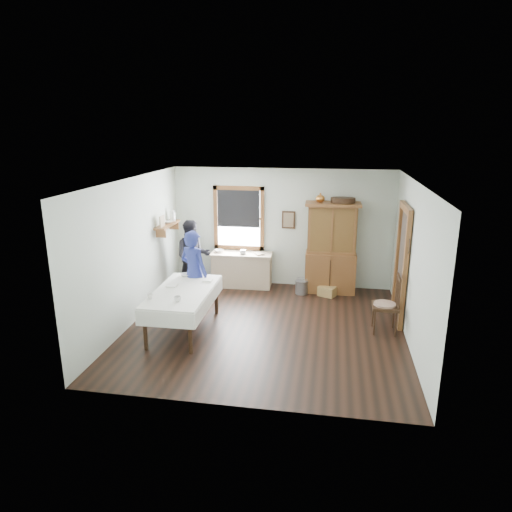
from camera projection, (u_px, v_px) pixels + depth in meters
name	position (u px, v px, depth m)	size (l,w,h in m)	color
room	(266.00, 258.00, 8.06)	(5.01, 5.01, 2.70)	black
window	(239.00, 215.00, 10.48)	(1.18, 0.07, 1.48)	white
doorway	(402.00, 261.00, 8.52)	(0.09, 1.14, 2.22)	#433830
wall_shelf	(168.00, 223.00, 9.84)	(0.24, 1.00, 0.44)	brown
framed_picture	(288.00, 220.00, 10.32)	(0.30, 0.04, 0.40)	#382113
rug_beater	(409.00, 239.00, 7.85)	(0.27, 0.27, 0.01)	black
work_counter	(242.00, 270.00, 10.53)	(1.39, 0.53, 0.80)	tan
china_hutch	(331.00, 248.00, 10.04)	(1.18, 0.56, 2.02)	brown
dining_table	(184.00, 310.00, 8.24)	(1.02, 1.93, 0.77)	white
spindle_chair	(385.00, 304.00, 8.14)	(0.50, 0.50, 1.08)	#382113
pail	(302.00, 287.00, 10.13)	(0.28, 0.28, 0.30)	gray
wicker_basket	(327.00, 291.00, 9.99)	(0.36, 0.25, 0.21)	#AC894E
woman_blue	(194.00, 276.00, 8.90)	(0.57, 0.37, 1.56)	navy
figure_dark	(193.00, 259.00, 10.13)	(0.73, 0.57, 1.50)	black
table_cup_a	(177.00, 299.00, 7.60)	(0.12, 0.12, 0.09)	white
table_cup_b	(150.00, 296.00, 7.72)	(0.09, 0.09, 0.09)	white
table_bowl	(185.00, 275.00, 8.89)	(0.22, 0.22, 0.05)	white
counter_book	(255.00, 254.00, 10.31)	(0.16, 0.21, 0.02)	#7F6D54
counter_bowl	(219.00, 251.00, 10.49)	(0.20, 0.20, 0.06)	white
shelf_bowl	(168.00, 222.00, 9.85)	(0.22, 0.22, 0.05)	white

